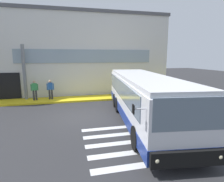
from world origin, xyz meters
TOP-DOWN VIEW (x-y plane):
  - ground_plane at (0.00, 0.00)m, footprint 80.00×90.00m
  - bay_paint_stripes at (2.00, -4.20)m, footprint 4.40×3.96m
  - terminal_building at (-0.68, 11.57)m, footprint 20.24×13.80m
  - boarding_curb at (0.00, 4.80)m, footprint 22.44×2.00m
  - entry_support_column at (-4.31, 5.40)m, footprint 0.28×0.28m
  - bus_main_foreground at (3.42, -1.73)m, footprint 4.28×10.77m
  - passenger_near_column at (-3.51, 4.81)m, footprint 0.58×0.29m
  - passenger_by_doorway at (-2.25, 4.89)m, footprint 0.59×0.40m
  - safety_bollard_yellow at (3.52, 3.60)m, footprint 0.18×0.18m

SIDE VIEW (x-z plane):
  - ground_plane at x=0.00m, z-range -0.02..0.00m
  - bay_paint_stripes at x=2.00m, z-range 0.00..0.01m
  - boarding_curb at x=0.00m, z-range 0.00..0.15m
  - safety_bollard_yellow at x=3.52m, z-range 0.00..0.90m
  - passenger_near_column at x=-3.51m, z-range 0.24..1.92m
  - passenger_by_doorway at x=-2.25m, z-range 0.28..1.95m
  - bus_main_foreground at x=3.42m, z-range -0.02..2.68m
  - entry_support_column at x=-4.31m, z-range 0.15..4.76m
  - terminal_building at x=-0.68m, z-range -0.01..7.98m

